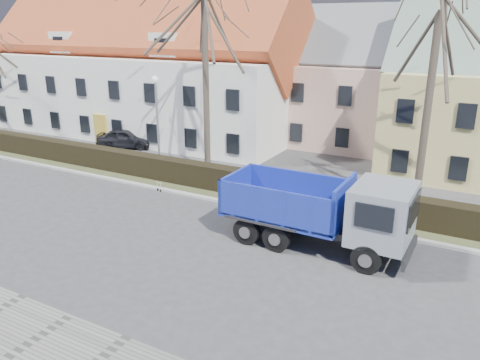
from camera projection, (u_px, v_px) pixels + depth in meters
The scene contains 12 objects.
ground at pixel (143, 231), 20.37m from camera, with size 120.00×120.00×0.00m, color #3A3A3C.
curb_far at pixel (200, 197), 24.18m from camera, with size 80.00×0.30×0.12m, color #A4A29E.
grass_strip at pixel (216, 188), 25.52m from camera, with size 80.00×3.00×0.10m, color #3D4426.
hedge at pixel (214, 179), 25.16m from camera, with size 60.00×0.90×1.30m, color black.
building_white at pixel (142, 73), 38.10m from camera, with size 26.80×10.80×9.50m, color white, non-canonical shape.
building_pink at pixel (361, 90), 33.96m from camera, with size 10.80×8.80×8.00m, color #D0A393, non-canonical shape.
tree_1 at pixel (205, 66), 26.36m from camera, with size 9.20×9.20×12.65m, color #40362C, non-canonical shape.
tree_2 at pixel (429, 95), 21.18m from camera, with size 8.00×8.00×11.00m, color #40362C, non-canonical shape.
dump_truck at pixel (310, 209), 18.63m from camera, with size 7.76×2.88×3.10m, color navy, non-canonical shape.
streetlight at pixel (158, 126), 27.29m from camera, with size 0.46×0.46×5.86m, color gray, non-canonical shape.
cart_frame at pixel (157, 186), 25.19m from camera, with size 0.63×0.36×0.57m, color silver, non-canonical shape.
parked_car_a at pixel (126, 138), 33.90m from camera, with size 1.65×4.10×1.40m, color black.
Camera 1 is at (12.63, -14.33, 8.53)m, focal length 35.00 mm.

